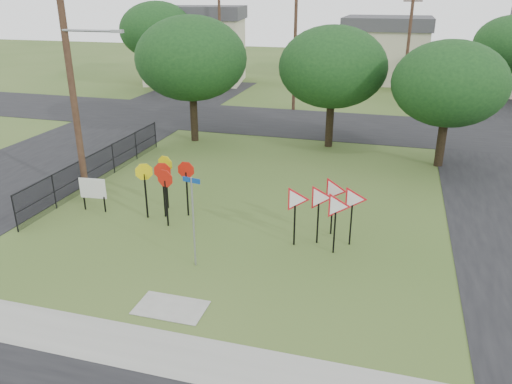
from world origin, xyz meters
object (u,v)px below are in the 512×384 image
(street_name_sign, at_px, (193,217))
(info_board, at_px, (93,189))
(stop_sign_cluster, at_px, (165,176))
(yield_sign_cluster, at_px, (327,201))

(street_name_sign, relative_size, info_board, 2.18)
(street_name_sign, distance_m, stop_sign_cluster, 4.16)
(info_board, bearing_deg, stop_sign_cluster, 5.47)
(street_name_sign, bearing_deg, stop_sign_cluster, 127.87)
(yield_sign_cluster, bearing_deg, street_name_sign, -145.31)
(yield_sign_cluster, distance_m, info_board, 9.58)
(stop_sign_cluster, distance_m, yield_sign_cluster, 6.46)
(street_name_sign, xyz_separation_m, info_board, (-5.67, 2.98, -0.82))
(street_name_sign, height_order, yield_sign_cluster, street_name_sign)
(street_name_sign, bearing_deg, info_board, 152.23)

